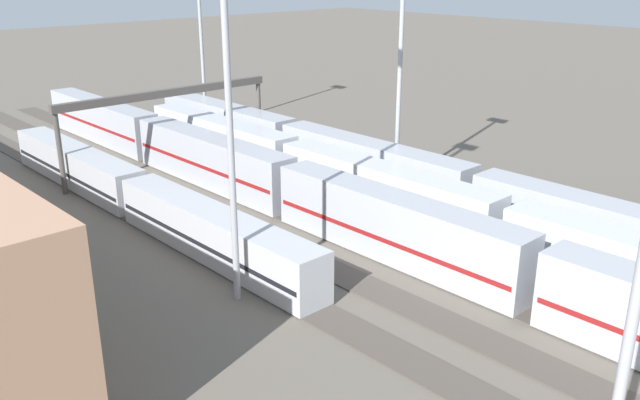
% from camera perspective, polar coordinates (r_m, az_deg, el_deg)
% --- Properties ---
extents(ground_plane, '(400.00, 400.00, 0.00)m').
position_cam_1_polar(ground_plane, '(54.98, 2.48, -3.45)').
color(ground_plane, '#60594F').
extents(track_bed_0, '(140.00, 2.80, 0.12)m').
position_cam_1_polar(track_bed_0, '(61.99, 9.00, -0.88)').
color(track_bed_0, '#3D3833').
rests_on(track_bed_0, ground_plane).
extents(track_bed_1, '(140.00, 2.80, 0.12)m').
position_cam_1_polar(track_bed_1, '(58.37, 5.94, -2.06)').
color(track_bed_1, '#4C443D').
rests_on(track_bed_1, ground_plane).
extents(track_bed_2, '(140.00, 2.80, 0.12)m').
position_cam_1_polar(track_bed_2, '(54.96, 2.48, -3.39)').
color(track_bed_2, '#4C443D').
rests_on(track_bed_2, ground_plane).
extents(track_bed_3, '(140.00, 2.80, 0.12)m').
position_cam_1_polar(track_bed_3, '(51.81, -1.43, -4.88)').
color(track_bed_3, '#4C443D').
rests_on(track_bed_3, ground_plane).
extents(track_bed_4, '(140.00, 2.80, 0.12)m').
position_cam_1_polar(track_bed_4, '(48.97, -5.84, -6.52)').
color(track_bed_4, '#4C443D').
rests_on(track_bed_4, ground_plane).
extents(train_on_track_2, '(119.80, 3.06, 5.00)m').
position_cam_1_polar(train_on_track_2, '(51.07, 6.27, -2.28)').
color(train_on_track_2, '#A8AAB2').
rests_on(train_on_track_2, ground_plane).
extents(train_on_track_1, '(71.40, 3.06, 5.00)m').
position_cam_1_polar(train_on_track_1, '(58.04, 5.35, 0.52)').
color(train_on_track_1, silver).
rests_on(train_on_track_1, ground_plane).
extents(train_on_track_0, '(95.60, 3.00, 5.00)m').
position_cam_1_polar(train_on_track_0, '(58.34, 13.05, 0.19)').
color(train_on_track_0, '#A8AAB2').
rests_on(train_on_track_0, ground_plane).
extents(train_on_track_4, '(47.20, 3.06, 3.80)m').
position_cam_1_polar(train_on_track_4, '(61.37, -15.36, 0.34)').
color(train_on_track_4, '#B7BABF').
rests_on(train_on_track_4, ground_plane).
extents(light_mast_0, '(2.80, 0.70, 25.68)m').
position_cam_1_polar(light_mast_0, '(90.88, -10.24, 16.21)').
color(light_mast_0, '#9EA0A5').
rests_on(light_mast_0, ground_plane).
extents(light_mast_2, '(2.80, 0.70, 24.17)m').
position_cam_1_polar(light_mast_2, '(65.22, 6.95, 14.35)').
color(light_mast_2, '#9EA0A5').
rests_on(light_mast_2, ground_plane).
extents(signal_gantry, '(0.70, 25.00, 8.80)m').
position_cam_1_polar(signal_gantry, '(73.60, -12.81, 8.13)').
color(signal_gantry, '#4C4742').
rests_on(signal_gantry, ground_plane).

